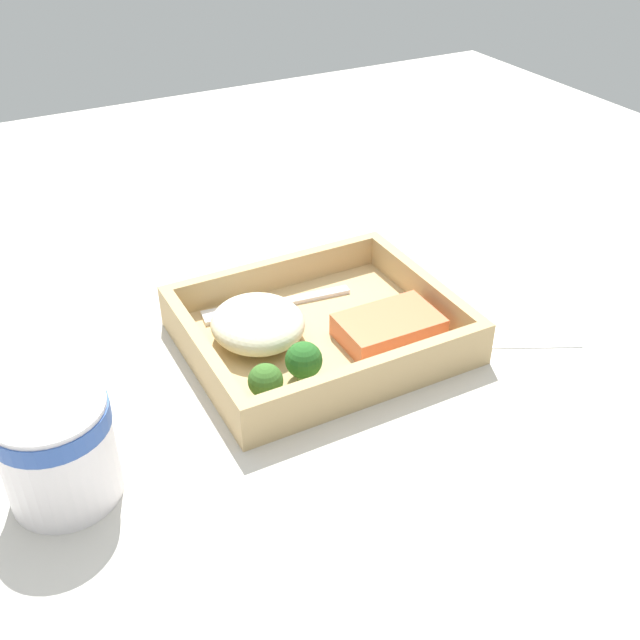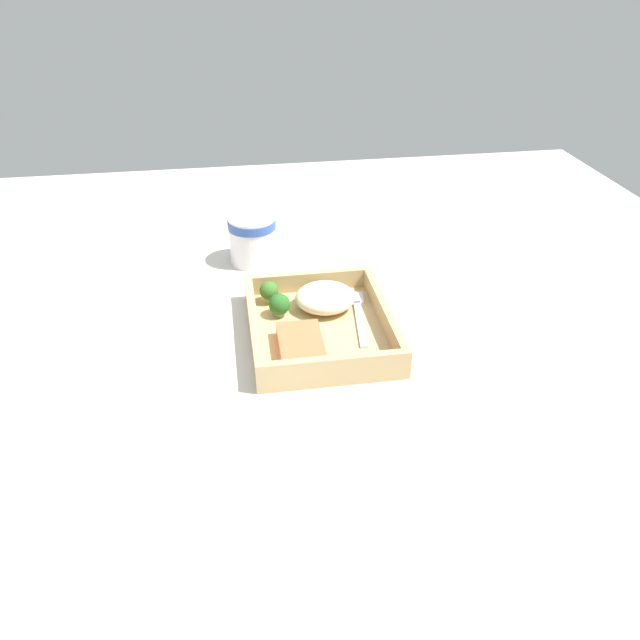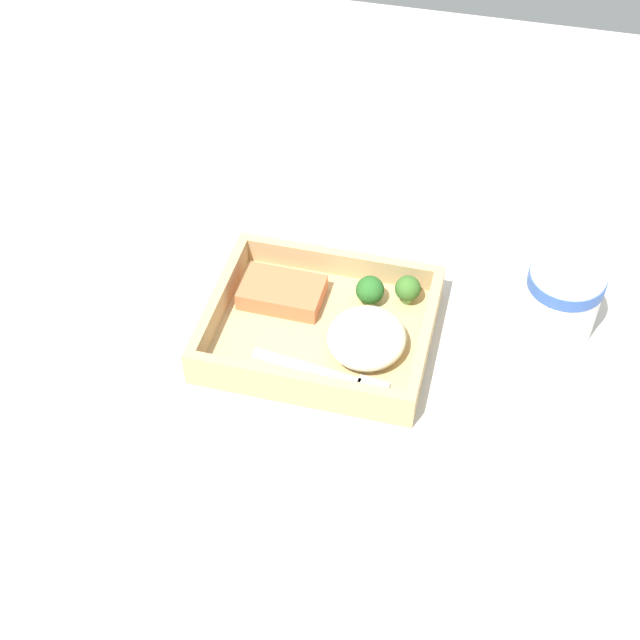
# 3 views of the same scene
# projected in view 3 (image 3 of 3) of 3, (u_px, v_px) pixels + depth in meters

# --- Properties ---
(ground_plane) EXTENTS (1.60, 1.60, 0.02)m
(ground_plane) POSITION_uv_depth(u_px,v_px,m) (320.00, 342.00, 1.02)
(ground_plane) COLOR beige
(takeout_tray) EXTENTS (0.25, 0.21, 0.01)m
(takeout_tray) POSITION_uv_depth(u_px,v_px,m) (320.00, 333.00, 1.01)
(takeout_tray) COLOR tan
(takeout_tray) RESTS_ON ground_plane
(tray_rim) EXTENTS (0.25, 0.21, 0.03)m
(tray_rim) POSITION_uv_depth(u_px,v_px,m) (320.00, 319.00, 1.00)
(tray_rim) COLOR tan
(tray_rim) RESTS_ON takeout_tray
(salmon_fillet) EXTENTS (0.10, 0.06, 0.02)m
(salmon_fillet) POSITION_uv_depth(u_px,v_px,m) (282.00, 292.00, 1.03)
(salmon_fillet) COLOR #E46B41
(salmon_fillet) RESTS_ON takeout_tray
(mashed_potatoes) EXTENTS (0.09, 0.09, 0.04)m
(mashed_potatoes) POSITION_uv_depth(u_px,v_px,m) (367.00, 338.00, 0.97)
(mashed_potatoes) COLOR beige
(mashed_potatoes) RESTS_ON takeout_tray
(broccoli_floret_1) EXTENTS (0.03, 0.03, 0.04)m
(broccoli_floret_1) POSITION_uv_depth(u_px,v_px,m) (370.00, 290.00, 1.02)
(broccoli_floret_1) COLOR #83A45D
(broccoli_floret_1) RESTS_ON takeout_tray
(broccoli_floret_2) EXTENTS (0.03, 0.03, 0.04)m
(broccoli_floret_2) POSITION_uv_depth(u_px,v_px,m) (408.00, 289.00, 1.02)
(broccoli_floret_2) COLOR #78A45C
(broccoli_floret_2) RESTS_ON takeout_tray
(fork) EXTENTS (0.16, 0.04, 0.00)m
(fork) POSITION_uv_depth(u_px,v_px,m) (327.00, 374.00, 0.96)
(fork) COLOR silver
(fork) RESTS_ON takeout_tray
(paper_cup) EXTENTS (0.09, 0.09, 0.09)m
(paper_cup) POSITION_uv_depth(u_px,v_px,m) (562.00, 297.00, 0.99)
(paper_cup) COLOR white
(paper_cup) RESTS_ON ground_plane
(receipt_slip) EXTENTS (0.14, 0.16, 0.00)m
(receipt_slip) POSITION_uv_depth(u_px,v_px,m) (163.00, 279.00, 1.08)
(receipt_slip) COLOR white
(receipt_slip) RESTS_ON ground_plane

